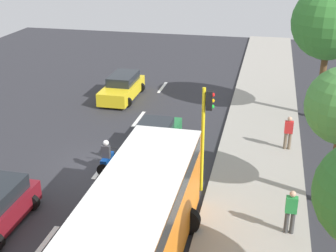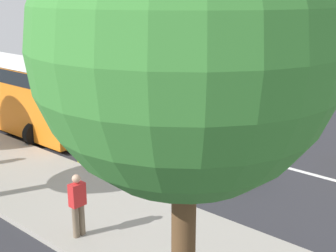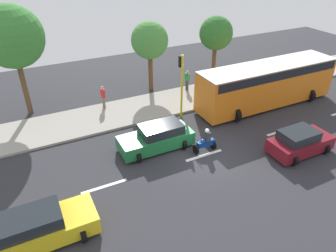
{
  "view_description": "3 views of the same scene",
  "coord_description": "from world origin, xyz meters",
  "views": [
    {
      "loc": [
        7.06,
        -17.68,
        9.96
      ],
      "look_at": [
        2.56,
        2.39,
        1.28
      ],
      "focal_mm": 49.22,
      "sensor_mm": 36.0,
      "label": 1
    },
    {
      "loc": [
        14.76,
        12.34,
        6.22
      ],
      "look_at": [
        2.25,
        1.18,
        1.34
      ],
      "focal_mm": 49.61,
      "sensor_mm": 36.0,
      "label": 2
    },
    {
      "loc": [
        -12.39,
        8.56,
        10.92
      ],
      "look_at": [
        2.17,
        1.27,
        1.19
      ],
      "focal_mm": 33.63,
      "sensor_mm": 36.0,
      "label": 3
    }
  ],
  "objects": [
    {
      "name": "city_bus",
      "position": [
        3.59,
        -7.63,
        1.85
      ],
      "size": [
        3.2,
        11.0,
        3.16
      ],
      "color": "orange",
      "rests_on": "ground"
    },
    {
      "name": "pedestrian_near_signal",
      "position": [
        8.28,
        3.49,
        1.06
      ],
      "size": [
        0.4,
        0.24,
        1.69
      ],
      "color": "#72604C",
      "rests_on": "sidewalk"
    },
    {
      "name": "ground_plane",
      "position": [
        0.0,
        0.0,
        -0.05
      ],
      "size": [
        40.0,
        60.0,
        0.1
      ],
      "primitive_type": "cube",
      "color": "#2D2D33"
    },
    {
      "name": "lane_stripe_far_south",
      "position": [
        0.0,
        12.0,
        0.01
      ],
      "size": [
        0.2,
        2.4,
        0.01
      ],
      "primitive_type": "cube",
      "color": "white",
      "rests_on": "ground"
    },
    {
      "name": "traffic_light_corner",
      "position": [
        4.85,
        -1.08,
        2.93
      ],
      "size": [
        0.49,
        0.24,
        4.5
      ],
      "color": "yellow",
      "rests_on": "ground"
    },
    {
      "name": "street_tree_center",
      "position": [
        10.07,
        8.46,
        5.5
      ],
      "size": [
        4.07,
        4.07,
        7.57
      ],
      "color": "brown",
      "rests_on": "ground"
    },
    {
      "name": "pedestrian_by_tree",
      "position": [
        8.25,
        -3.53,
        1.06
      ],
      "size": [
        0.4,
        0.24,
        1.69
      ],
      "color": "#3F3F3F",
      "rests_on": "sidewalk"
    },
    {
      "name": "sidewalk",
      "position": [
        7.0,
        0.0,
        0.07
      ],
      "size": [
        4.0,
        60.0,
        0.15
      ],
      "primitive_type": "cube",
      "color": "#9E998E",
      "rests_on": "ground"
    },
    {
      "name": "lane_stripe_south",
      "position": [
        0.0,
        6.0,
        0.01
      ],
      "size": [
        0.2,
        2.4,
        0.01
      ],
      "primitive_type": "cube",
      "color": "white",
      "rests_on": "ground"
    },
    {
      "name": "car_green",
      "position": [
        1.97,
        2.1,
        0.71
      ],
      "size": [
        2.21,
        4.43,
        1.52
      ],
      "color": "#1E7238",
      "rests_on": "ground"
    },
    {
      "name": "motorcycle",
      "position": [
        0.37,
        -0.29,
        0.64
      ],
      "size": [
        0.6,
        1.3,
        1.53
      ],
      "color": "black",
      "rests_on": "ground"
    },
    {
      "name": "lane_stripe_north",
      "position": [
        0.0,
        -6.0,
        0.01
      ],
      "size": [
        0.2,
        2.4,
        0.01
      ],
      "primitive_type": "cube",
      "color": "white",
      "rests_on": "ground"
    },
    {
      "name": "lane_stripe_mid",
      "position": [
        0.0,
        0.0,
        0.01
      ],
      "size": [
        0.2,
        2.4,
        0.01
      ],
      "primitive_type": "cube",
      "color": "white",
      "rests_on": "ground"
    },
    {
      "name": "car_yellow_cab",
      "position": [
        -2.03,
        9.32,
        0.71
      ],
      "size": [
        2.23,
        4.55,
        1.52
      ],
      "color": "yellow",
      "rests_on": "ground"
    }
  ]
}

